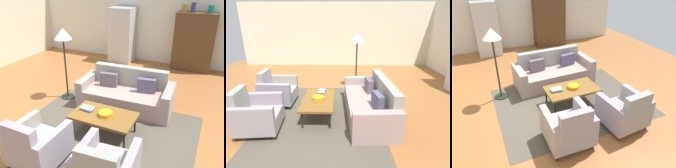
{
  "view_description": "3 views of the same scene",
  "coord_description": "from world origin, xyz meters",
  "views": [
    {
      "loc": [
        2.14,
        -3.54,
        2.74
      ],
      "look_at": [
        0.35,
        0.33,
        0.78
      ],
      "focal_mm": 37.11,
      "sensor_mm": 36.0,
      "label": 1
    },
    {
      "loc": [
        4.06,
        0.24,
        2.1
      ],
      "look_at": [
        0.32,
        0.17,
        0.72
      ],
      "focal_mm": 28.38,
      "sensor_mm": 36.0,
      "label": 2
    },
    {
      "loc": [
        -1.38,
        -4.04,
        2.85
      ],
      "look_at": [
        0.3,
        -0.16,
        0.5
      ],
      "focal_mm": 34.05,
      "sensor_mm": 36.0,
      "label": 3
    }
  ],
  "objects": [
    {
      "name": "floor_lamp",
      "position": [
        -1.03,
        0.69,
        1.44
      ],
      "size": [
        0.4,
        0.4,
        1.72
      ],
      "color": "black",
      "rests_on": "ground"
    },
    {
      "name": "area_rug",
      "position": [
        0.45,
        -0.21,
        0.0
      ],
      "size": [
        3.4,
        2.6,
        0.01
      ],
      "primitive_type": "cube",
      "color": "#534C40",
      "rests_on": "ground"
    },
    {
      "name": "wall_back",
      "position": [
        0.0,
        4.34,
        1.4
      ],
      "size": [
        8.72,
        0.12,
        2.8
      ],
      "primitive_type": "cube",
      "color": "silver",
      "rests_on": "ground"
    },
    {
      "name": "coffee_table",
      "position": [
        0.45,
        -0.26,
        0.38
      ],
      "size": [
        1.2,
        0.7,
        0.41
      ],
      "color": "black",
      "rests_on": "ground"
    },
    {
      "name": "armchair_left",
      "position": [
        -0.15,
        -1.43,
        0.34
      ],
      "size": [
        0.81,
        0.81,
        0.88
      ],
      "rotation": [
        0.0,
        0.0,
        -0.02
      ],
      "color": "#2F1B20",
      "rests_on": "ground"
    },
    {
      "name": "armchair_right",
      "position": [
        1.06,
        -1.43,
        0.34
      ],
      "size": [
        0.86,
        0.86,
        0.88
      ],
      "rotation": [
        0.0,
        0.0,
        0.08
      ],
      "color": "#2C2D22",
      "rests_on": "ground"
    },
    {
      "name": "book_stack",
      "position": [
        0.09,
        -0.23,
        0.44
      ],
      "size": [
        0.26,
        0.2,
        0.05
      ],
      "color": "#2A5494",
      "rests_on": "coffee_table"
    },
    {
      "name": "fruit_bowl",
      "position": [
        0.49,
        -0.26,
        0.45
      ],
      "size": [
        0.27,
        0.27,
        0.07
      ],
      "primitive_type": "cylinder",
      "color": "orange",
      "rests_on": "coffee_table"
    },
    {
      "name": "cabinet",
      "position": [
        1.47,
        3.99,
        0.9
      ],
      "size": [
        1.2,
        0.51,
        1.8
      ],
      "color": "#4D331E",
      "rests_on": "ground"
    },
    {
      "name": "refrigerator",
      "position": [
        -0.91,
        3.89,
        0.93
      ],
      "size": [
        0.8,
        0.73,
        1.85
      ],
      "color": "#B7BABF",
      "rests_on": "ground"
    },
    {
      "name": "couch",
      "position": [
        0.45,
        0.92,
        0.29
      ],
      "size": [
        2.14,
        1.0,
        0.86
      ],
      "rotation": [
        0.0,
        0.0,
        3.19
      ],
      "color": "gray",
      "rests_on": "ground"
    },
    {
      "name": "ground_plane",
      "position": [
        0.0,
        0.0,
        0.0
      ],
      "size": [
        10.46,
        10.46,
        0.0
      ],
      "primitive_type": "plane",
      "color": "#9D6131"
    }
  ]
}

